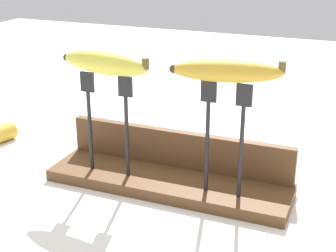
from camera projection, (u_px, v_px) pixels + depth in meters
The scene contains 8 objects.
ground_plane at pixel (168, 187), 0.91m from camera, with size 3.00×3.00×0.00m, color silver.
wooden_board at pixel (168, 182), 0.91m from camera, with size 0.45×0.12×0.02m, color brown.
board_backstop at pixel (178, 149), 0.94m from camera, with size 0.44×0.02×0.07m, color brown.
fork_stand_left at pixel (107, 115), 0.89m from camera, with size 0.10×0.01×0.19m.
fork_stand_right at pixel (225, 129), 0.81m from camera, with size 0.08×0.01×0.20m.
banana_raised_left at pixel (105, 63), 0.85m from camera, with size 0.18×0.06×0.04m.
banana_raised_right at pixel (227, 71), 0.77m from camera, with size 0.18×0.08×0.04m.
banana_chunk_near at pixel (2, 133), 1.11m from camera, with size 0.05×0.06×0.04m.
Camera 1 is at (0.31, -0.75, 0.44)m, focal length 53.20 mm.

